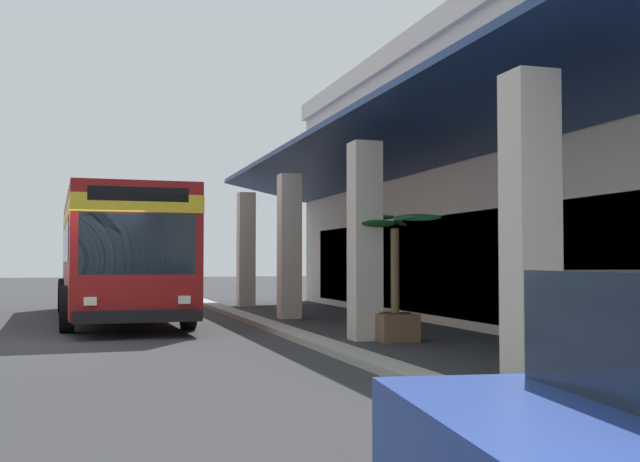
% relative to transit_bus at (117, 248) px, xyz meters
% --- Properties ---
extents(ground, '(120.00, 120.00, 0.00)m').
position_rel_transit_bus_xyz_m(ground, '(5.47, 7.08, -1.85)').
color(ground, '#2D2D30').
extents(curb_strip, '(28.19, 0.50, 0.12)m').
position_rel_transit_bus_xyz_m(curb_strip, '(3.99, 3.22, -1.79)').
color(curb_strip, '#9E998E').
rests_on(curb_strip, ground).
extents(plaza_building, '(23.79, 14.57, 7.54)m').
position_rel_transit_bus_xyz_m(plaza_building, '(3.99, 12.85, 1.92)').
color(plaza_building, beige).
rests_on(plaza_building, ground).
extents(transit_bus, '(11.30, 3.10, 3.34)m').
position_rel_transit_bus_xyz_m(transit_bus, '(0.00, 0.00, 0.00)').
color(transit_bus, maroon).
rests_on(transit_bus, ground).
extents(potted_palm, '(1.74, 1.56, 2.43)m').
position_rel_transit_bus_xyz_m(potted_palm, '(7.29, 4.87, -1.12)').
color(potted_palm, brown).
rests_on(potted_palm, ground).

